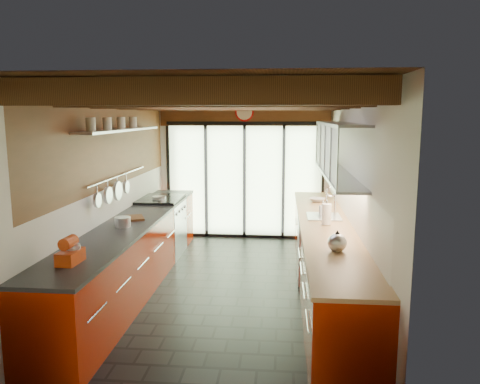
{
  "coord_description": "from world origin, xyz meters",
  "views": [
    {
      "loc": [
        0.7,
        -5.92,
        2.3
      ],
      "look_at": [
        0.12,
        0.4,
        1.25
      ],
      "focal_mm": 35.0,
      "sensor_mm": 36.0,
      "label": 1
    }
  ],
  "objects_px": {
    "kettle": "(337,242)",
    "soap_bottle": "(323,208)",
    "stand_mixer": "(70,252)",
    "bowl": "(317,200)",
    "paper_towel": "(327,214)"
  },
  "relations": [
    {
      "from": "kettle",
      "to": "soap_bottle",
      "type": "relative_size",
      "value": 1.33
    },
    {
      "from": "stand_mixer",
      "to": "kettle",
      "type": "height_order",
      "value": "stand_mixer"
    },
    {
      "from": "stand_mixer",
      "to": "bowl",
      "type": "height_order",
      "value": "stand_mixer"
    },
    {
      "from": "kettle",
      "to": "soap_bottle",
      "type": "distance_m",
      "value": 1.72
    },
    {
      "from": "stand_mixer",
      "to": "paper_towel",
      "type": "bearing_deg",
      "value": 35.36
    },
    {
      "from": "kettle",
      "to": "soap_bottle",
      "type": "xyz_separation_m",
      "value": [
        0.0,
        1.72,
        0.0
      ]
    },
    {
      "from": "bowl",
      "to": "soap_bottle",
      "type": "bearing_deg",
      "value": -90.0
    },
    {
      "from": "kettle",
      "to": "soap_bottle",
      "type": "bearing_deg",
      "value": 90.0
    },
    {
      "from": "stand_mixer",
      "to": "bowl",
      "type": "xyz_separation_m",
      "value": [
        2.54,
        3.4,
        -0.07
      ]
    },
    {
      "from": "stand_mixer",
      "to": "kettle",
      "type": "xyz_separation_m",
      "value": [
        2.54,
        0.62,
        -0.0
      ]
    },
    {
      "from": "stand_mixer",
      "to": "soap_bottle",
      "type": "height_order",
      "value": "stand_mixer"
    },
    {
      "from": "kettle",
      "to": "paper_towel",
      "type": "distance_m",
      "value": 1.18
    },
    {
      "from": "stand_mixer",
      "to": "bowl",
      "type": "relative_size",
      "value": 1.21
    },
    {
      "from": "paper_towel",
      "to": "soap_bottle",
      "type": "height_order",
      "value": "paper_towel"
    },
    {
      "from": "kettle",
      "to": "bowl",
      "type": "xyz_separation_m",
      "value": [
        0.0,
        2.78,
        -0.07
      ]
    }
  ]
}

